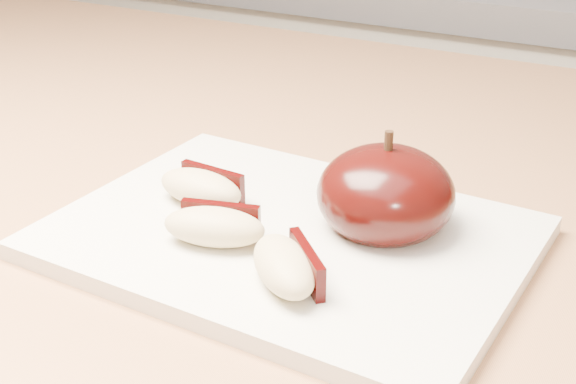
% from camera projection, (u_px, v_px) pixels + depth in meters
% --- Properties ---
extents(back_cabinet, '(2.40, 0.62, 0.94)m').
position_uv_depth(back_cabinet, '(502.00, 246.00, 1.35)').
color(back_cabinet, silver).
rests_on(back_cabinet, ground).
extents(cutting_board, '(0.28, 0.21, 0.01)m').
position_uv_depth(cutting_board, '(288.00, 238.00, 0.48)').
color(cutting_board, silver).
rests_on(cutting_board, island_counter).
extents(apple_half, '(0.10, 0.10, 0.07)m').
position_uv_depth(apple_half, '(386.00, 194.00, 0.48)').
color(apple_half, black).
rests_on(apple_half, cutting_board).
extents(apple_wedge_a, '(0.06, 0.03, 0.02)m').
position_uv_depth(apple_wedge_a, '(202.00, 187.00, 0.51)').
color(apple_wedge_a, tan).
rests_on(apple_wedge_a, cutting_board).
extents(apple_wedge_b, '(0.07, 0.04, 0.02)m').
position_uv_depth(apple_wedge_b, '(215.00, 226.00, 0.46)').
color(apple_wedge_b, tan).
rests_on(apple_wedge_b, cutting_board).
extents(apple_wedge_c, '(0.06, 0.06, 0.02)m').
position_uv_depth(apple_wedge_c, '(287.00, 266.00, 0.42)').
color(apple_wedge_c, tan).
rests_on(apple_wedge_c, cutting_board).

